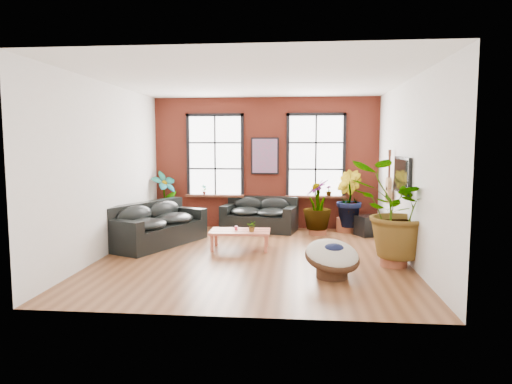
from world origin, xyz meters
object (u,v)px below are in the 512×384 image
sofa_back (260,215)px  coffee_table (240,233)px  papasan_chair (332,257)px  sofa_left (156,226)px

sofa_back → coffee_table: 2.23m
sofa_back → papasan_chair: size_ratio=1.69×
sofa_left → papasan_chair: bearing=-96.6°
sofa_left → coffee_table: bearing=-74.4°
sofa_back → papasan_chair: 4.46m
sofa_back → papasan_chair: sofa_back is taller
sofa_left → papasan_chair: sofa_left is taller
sofa_back → coffee_table: size_ratio=1.57×
sofa_left → coffee_table: size_ratio=1.99×
sofa_back → sofa_left: (-2.20, -1.91, 0.03)m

